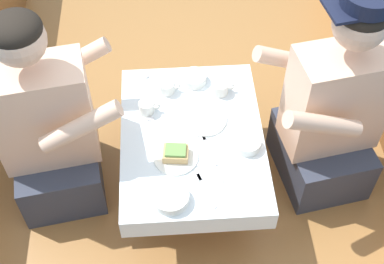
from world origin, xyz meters
name	(u,v)px	position (x,y,z in m)	size (l,w,h in m)	color
ground_plane	(192,218)	(0.00, 0.00, 0.00)	(60.00, 60.00, 0.00)	navy
boat_deck	(192,200)	(0.00, 0.00, 0.18)	(2.07, 3.18, 0.36)	#9E6B38
cockpit_table	(192,141)	(0.00, -0.02, 0.70)	(0.61, 0.82, 0.38)	#B2B2B7
person_port	(49,129)	(-0.60, 0.03, 0.76)	(0.57, 0.51, 1.00)	#333847
person_starboard	(331,113)	(0.60, 0.02, 0.78)	(0.57, 0.52, 1.05)	#333847
plate_sandwich	(176,157)	(-0.07, -0.14, 0.74)	(0.18, 0.18, 0.01)	silver
plate_bread	(204,119)	(0.06, 0.06, 0.74)	(0.20, 0.20, 0.01)	silver
sandwich	(176,153)	(-0.07, -0.14, 0.77)	(0.11, 0.09, 0.05)	tan
bowl_port_near	(247,143)	(0.22, -0.10, 0.76)	(0.11, 0.11, 0.04)	silver
bowl_starboard_near	(171,197)	(-0.10, -0.34, 0.76)	(0.14, 0.14, 0.04)	silver
bowl_center_far	(194,78)	(0.03, 0.29, 0.76)	(0.12, 0.12, 0.04)	silver
coffee_cup_port	(147,107)	(-0.19, 0.12, 0.77)	(0.09, 0.07, 0.06)	silver
coffee_cup_starboard	(220,87)	(0.14, 0.22, 0.77)	(0.11, 0.08, 0.06)	silver
coffee_cup_center	(167,87)	(-0.10, 0.24, 0.76)	(0.10, 0.07, 0.05)	silver
utensil_knife_port	(207,171)	(0.05, -0.21, 0.74)	(0.13, 0.12, 0.00)	silver
utensil_spoon_starboard	(145,83)	(-0.19, 0.30, 0.74)	(0.04, 0.17, 0.01)	silver
utensil_spoon_center	(157,124)	(-0.15, 0.05, 0.74)	(0.12, 0.14, 0.01)	silver
utensil_fork_port	(204,187)	(0.03, -0.29, 0.74)	(0.07, 0.17, 0.00)	silver
utensil_fork_starboard	(208,146)	(0.06, -0.09, 0.74)	(0.07, 0.17, 0.00)	silver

